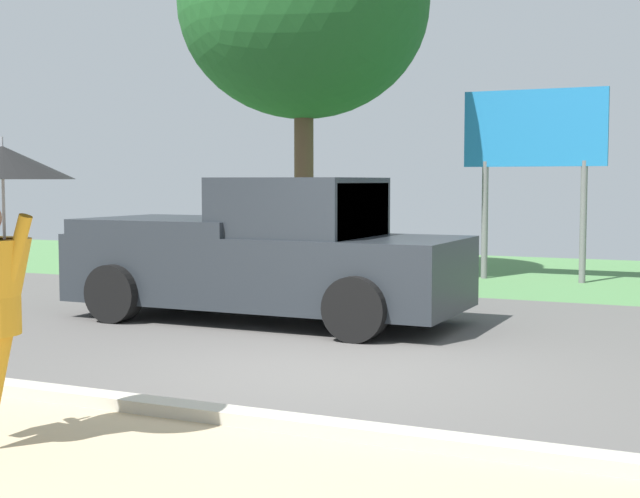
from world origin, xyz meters
name	(u,v)px	position (x,y,z in m)	size (l,w,h in m)	color
ground_plane	(420,330)	(0.00, 2.95, -0.05)	(40.00, 22.00, 0.20)	#565451
pickup_truck	(268,255)	(-1.98, 2.58, 0.87)	(5.20, 2.28, 1.88)	#23282D
roadside_billboard	(534,142)	(0.22, 8.83, 2.55)	(2.60, 0.12, 3.50)	slate
tree_center_back	(304,5)	(-3.73, 7.30, 5.07)	(4.62, 4.62, 7.18)	brown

